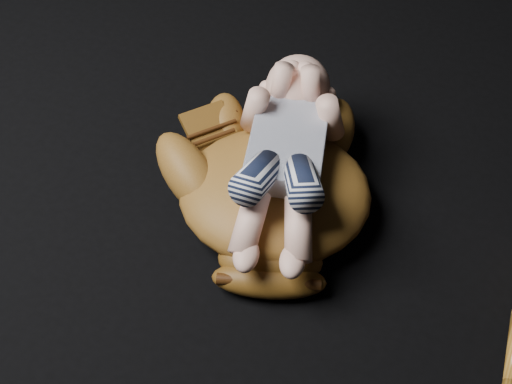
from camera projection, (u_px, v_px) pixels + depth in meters
baseball_glove at (275, 186)px, 1.08m from camera, size 0.47×0.51×0.13m
newborn_baby at (285, 156)px, 1.03m from camera, size 0.26×0.42×0.16m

